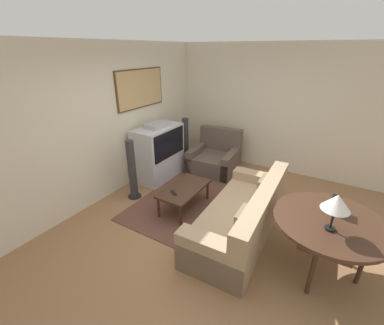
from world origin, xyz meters
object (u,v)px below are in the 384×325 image
Objects in this scene: couch at (243,217)px; console_table at (330,224)px; tv at (159,152)px; table_lamp at (337,203)px; mantel_clock at (335,204)px; armchair at (215,158)px; coffee_table at (184,190)px; speaker_tower_right at (185,143)px; speaker_tower_left at (132,171)px.

console_table is at bearing 80.04° from couch.
couch is (-0.84, -2.20, -0.28)m from tv.
tv is 3.54m from table_lamp.
console_table is 0.27m from mantel_clock.
armchair is 1.68m from coffee_table.
mantel_clock is at bearing -117.52° from speaker_tower_right.
speaker_tower_right is at bearing 62.48° from mantel_clock.
table_lamp reaches higher than speaker_tower_right.
table_lamp reaches higher than armchair.
coffee_table is at bearing -79.88° from speaker_tower_left.
tv reaches higher than couch.
speaker_tower_right is (1.73, 2.10, 0.24)m from couch.
mantel_clock is (0.41, -0.00, -0.25)m from table_lamp.
speaker_tower_right reaches higher than coffee_table.
mantel_clock is at bearing 91.50° from couch.
console_table is at bearing -42.97° from armchair.
mantel_clock is at bearing -87.71° from speaker_tower_left.
table_lamp is at bearing -45.61° from armchair.
tv is 1.08× the size of speaker_tower_left.
speaker_tower_left is 1.00× the size of speaker_tower_right.
armchair is 2.41× the size of table_lamp.
coffee_table is 1.91m from speaker_tower_right.
table_lamp is (-0.35, -1.10, 0.80)m from couch.
tv is 3.39m from mantel_clock.
coffee_table is 2.27× the size of table_lamp.
tv is at bearing 73.26° from console_table.
couch is at bearing 81.97° from console_table.
console_table is 6.77× the size of mantel_clock.
tv is at bearing 70.27° from table_lamp.
console_table is at bearing -120.55° from speaker_tower_right.
console_table is at bearing -97.04° from coffee_table.
speaker_tower_right reaches higher than mantel_clock.
table_lamp is (-2.12, -2.44, 0.81)m from armchair.
coffee_table is at bearing -148.18° from speaker_tower_right.
tv is 1.30m from armchair.
armchair is 2.01m from speaker_tower_left.
mantel_clock is at bearing -0.14° from table_lamp.
tv is 0.90m from speaker_tower_right.
speaker_tower_right reaches higher than armchair.
console_table is 3.72m from speaker_tower_right.
couch is 2.10× the size of armchair.
table_lamp reaches higher than mantel_clock.
coffee_table is at bearing 82.96° from console_table.
mantel_clock is (-0.77, -3.29, 0.27)m from tv.
coffee_table is 0.77× the size of console_table.
tv is 0.94× the size of console_table.
speaker_tower_right is (1.67, 3.20, -0.31)m from mantel_clock.
speaker_tower_left is (-0.13, 3.20, -0.31)m from mantel_clock.
tv is 1.08× the size of speaker_tower_right.
speaker_tower_left is at bearing 92.29° from mantel_clock.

